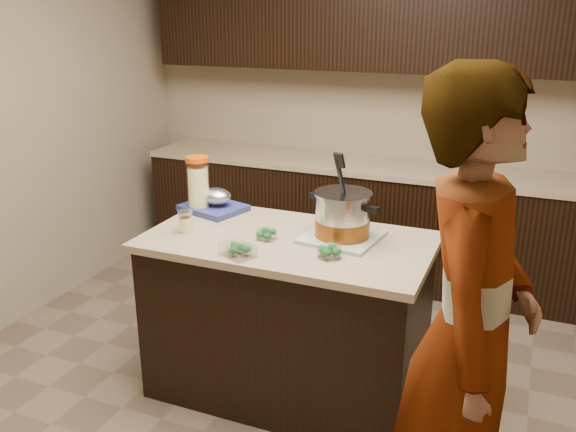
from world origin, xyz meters
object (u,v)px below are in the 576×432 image
Objects in this scene: island at (288,316)px; stock_pot at (342,217)px; person at (469,335)px; lemonade_pitcher at (198,187)px.

island is 0.63m from stock_pot.
person is (0.72, -0.81, -0.08)m from stock_pot.
island is 3.52× the size of stock_pot.
lemonade_pitcher is 0.17× the size of person.
lemonade_pitcher is at bearing 60.98° from person.
island is 0.78× the size of person.
person reaches higher than island.
stock_pot is 0.22× the size of person.
stock_pot is 0.90m from lemonade_pitcher.
lemonade_pitcher is (-0.90, 0.11, 0.03)m from stock_pot.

